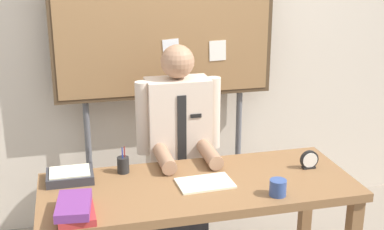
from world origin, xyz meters
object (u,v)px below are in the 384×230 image
book_stack (75,209)px  pen_holder (123,165)px  open_notebook (205,183)px  paper_tray (70,176)px  desk (199,198)px  coffee_mug (278,188)px  desk_clock (309,160)px  person (179,161)px  bulletin_board (165,22)px

book_stack → pen_holder: 0.54m
open_notebook → paper_tray: (-0.73, 0.23, 0.02)m
pen_holder → paper_tray: (-0.31, -0.04, -0.02)m
desk → paper_tray: paper_tray is taller
coffee_mug → book_stack: bearing=178.4°
desk → desk_clock: size_ratio=15.71×
book_stack → paper_tray: book_stack is taller
desk → coffee_mug: size_ratio=19.46×
desk → desk_clock: 0.70m
person → bulletin_board: (-0.00, 0.40, 0.85)m
paper_tray → desk: bearing=-16.8°
open_notebook → pen_holder: pen_holder is taller
book_stack → pen_holder: bearing=57.8°
coffee_mug → paper_tray: 1.16m
desk_clock → coffee_mug: (-0.32, -0.28, -0.01)m
desk_clock → coffee_mug: bearing=-138.3°
book_stack → coffee_mug: coffee_mug is taller
desk → coffee_mug: 0.46m
desk → bulletin_board: bulletin_board is taller
open_notebook → coffee_mug: size_ratio=3.39×
person → open_notebook: size_ratio=4.71×
person → desk_clock: (0.69, -0.48, 0.13)m
pen_holder → book_stack: bearing=-122.2°
desk_clock → paper_tray: desk_clock is taller
open_notebook → paper_tray: size_ratio=1.18×
person → pen_holder: bearing=-144.6°
desk_clock → open_notebook: bearing=-174.7°
desk → bulletin_board: 1.27m
desk → book_stack: book_stack is taller
book_stack → pen_holder: pen_holder is taller
desk → open_notebook: bearing=-34.0°
bulletin_board → coffee_mug: 1.42m
bulletin_board → book_stack: 1.52m
bulletin_board → desk_clock: 1.33m
bulletin_board → pen_holder: bulletin_board is taller
book_stack → open_notebook: book_stack is taller
coffee_mug → pen_holder: 0.90m
bulletin_board → open_notebook: bearing=-88.2°
open_notebook → person: bearing=93.1°
paper_tray → book_stack: bearing=-88.0°
person → open_notebook: person is taller
bulletin_board → pen_holder: 1.07m
person → desk_clock: person is taller
bulletin_board → book_stack: size_ratio=7.25×
desk_clock → paper_tray: bearing=173.0°
pen_holder → paper_tray: 0.31m
desk → book_stack: (-0.68, -0.21, 0.13)m
person → paper_tray: size_ratio=5.53×
person → paper_tray: person is taller
bulletin_board → paper_tray: (-0.70, -0.72, -0.74)m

